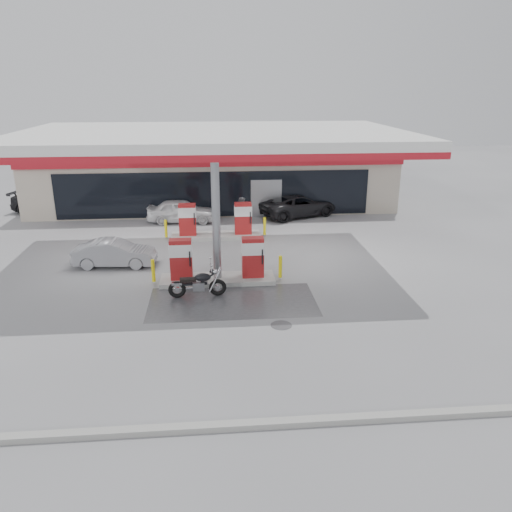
{
  "coord_description": "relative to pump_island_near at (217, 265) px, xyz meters",
  "views": [
    {
      "loc": [
        -0.11,
        -16.46,
        7.44
      ],
      "look_at": [
        1.48,
        1.49,
        1.2
      ],
      "focal_mm": 35.0,
      "sensor_mm": 36.0,
      "label": 1
    }
  ],
  "objects": [
    {
      "name": "parked_car_left",
      "position": [
        -10.0,
        12.0,
        -0.06
      ],
      "size": [
        4.81,
        3.02,
        1.3
      ],
      "primitive_type": "imported",
      "rotation": [
        0.0,
        0.0,
        1.28
      ],
      "color": "black",
      "rests_on": "ground"
    },
    {
      "name": "sedan_white",
      "position": [
        -1.88,
        9.2,
        -0.06
      ],
      "size": [
        3.9,
        1.75,
        1.3
      ],
      "primitive_type": "imported",
      "rotation": [
        0.0,
        0.0,
        1.52
      ],
      "color": "silver",
      "rests_on": "ground"
    },
    {
      "name": "pump_island_near",
      "position": [
        0.0,
        0.0,
        0.0
      ],
      "size": [
        5.14,
        1.3,
        1.78
      ],
      "color": "#9E9E99",
      "rests_on": "ground"
    },
    {
      "name": "hatchback_silver",
      "position": [
        -4.36,
        2.2,
        -0.14
      ],
      "size": [
        3.52,
        1.4,
        1.14
      ],
      "primitive_type": "imported",
      "rotation": [
        0.0,
        0.0,
        1.51
      ],
      "color": "gray",
      "rests_on": "ground"
    },
    {
      "name": "drain_cover",
      "position": [
        2.0,
        -4.0,
        -0.71
      ],
      "size": [
        0.7,
        0.7,
        0.01
      ],
      "primitive_type": "cylinder",
      "color": "#38383A",
      "rests_on": "ground"
    },
    {
      "name": "attendant",
      "position": [
        1.46,
        7.72,
        0.14
      ],
      "size": [
        0.69,
        0.86,
        1.7
      ],
      "primitive_type": "imported",
      "rotation": [
        0.0,
        0.0,
        1.63
      ],
      "color": "#57575C",
      "rests_on": "ground"
    },
    {
      "name": "wet_patch",
      "position": [
        0.5,
        -2.0,
        -0.71
      ],
      "size": [
        6.0,
        3.0,
        0.0
      ],
      "primitive_type": "cube",
      "color": "#4C4C4F",
      "rests_on": "ground"
    },
    {
      "name": "parked_car_right",
      "position": [
        4.94,
        10.0,
        -0.06
      ],
      "size": [
        5.11,
        3.78,
        1.29
      ],
      "primitive_type": "imported",
      "rotation": [
        0.0,
        0.0,
        1.97
      ],
      "color": "black",
      "rests_on": "ground"
    },
    {
      "name": "store_building",
      "position": [
        0.01,
        13.94,
        1.3
      ],
      "size": [
        22.0,
        8.22,
        4.0
      ],
      "color": "#BDB19E",
      "rests_on": "ground"
    },
    {
      "name": "pump_island_far",
      "position": [
        0.0,
        6.0,
        0.0
      ],
      "size": [
        5.14,
        1.3,
        1.78
      ],
      "color": "#9E9E99",
      "rests_on": "ground"
    },
    {
      "name": "kerb",
      "position": [
        0.0,
        -9.0,
        -0.64
      ],
      "size": [
        28.0,
        0.25,
        0.15
      ],
      "primitive_type": "cube",
      "color": "gray",
      "rests_on": "ground"
    },
    {
      "name": "parked_motorcycle",
      "position": [
        -0.72,
        -1.42,
        -0.23
      ],
      "size": [
        2.13,
        0.82,
        1.09
      ],
      "rotation": [
        0.0,
        0.0,
        0.05
      ],
      "color": "black",
      "rests_on": "ground"
    },
    {
      "name": "ground",
      "position": [
        0.0,
        -2.0,
        -0.71
      ],
      "size": [
        90.0,
        90.0,
        0.0
      ],
      "primitive_type": "plane",
      "color": "gray",
      "rests_on": "ground"
    },
    {
      "name": "canopy",
      "position": [
        0.0,
        3.0,
        4.56
      ],
      "size": [
        16.0,
        10.02,
        5.51
      ],
      "color": "silver",
      "rests_on": "ground"
    }
  ]
}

